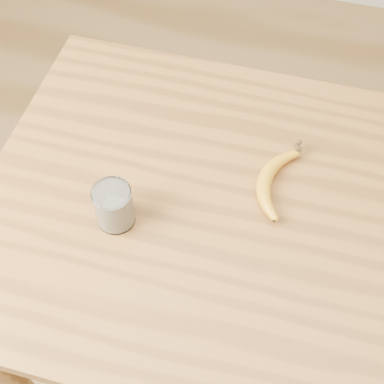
# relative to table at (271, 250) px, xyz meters

# --- Properties ---
(room) EXTENTS (4.04, 4.04, 2.70)m
(room) POSITION_rel_table_xyz_m (0.00, 0.00, 0.58)
(room) COLOR olive
(room) RESTS_ON ground
(table) EXTENTS (1.20, 0.80, 0.90)m
(table) POSITION_rel_table_xyz_m (0.00, 0.00, 0.00)
(table) COLOR #976129
(table) RESTS_ON ground
(smoothie_glass) EXTENTS (0.07, 0.07, 0.09)m
(smoothie_glass) POSITION_rel_table_xyz_m (-0.31, -0.08, 0.18)
(smoothie_glass) COLOR white
(smoothie_glass) RESTS_ON table
(banana) EXTENTS (0.11, 0.26, 0.03)m
(banana) POSITION_rel_table_xyz_m (-0.04, 0.08, 0.15)
(banana) COLOR orange
(banana) RESTS_ON table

